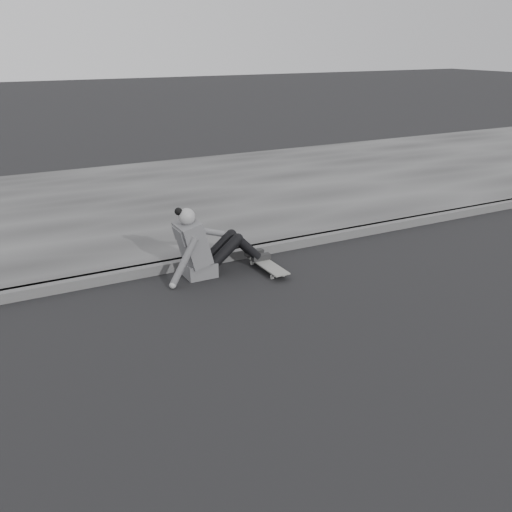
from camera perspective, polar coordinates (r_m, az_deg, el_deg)
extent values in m
cube|color=#4E4E4E|center=(8.56, 11.35, 2.64)|extent=(24.00, 0.16, 0.12)
cube|color=#3E3E3E|center=(10.96, 1.42, 7.03)|extent=(24.00, 6.00, 0.12)
cylinder|color=#A2A29D|center=(6.79, 1.63, -2.10)|extent=(0.03, 0.05, 0.05)
cylinder|color=#A2A29D|center=(6.86, 2.72, -1.87)|extent=(0.03, 0.05, 0.05)
cylinder|color=#A2A29D|center=(7.21, -0.40, -0.68)|extent=(0.03, 0.05, 0.05)
cylinder|color=#A2A29D|center=(7.28, 0.65, -0.48)|extent=(0.03, 0.05, 0.05)
cube|color=#323235|center=(6.82, 2.18, -1.77)|extent=(0.16, 0.04, 0.03)
cube|color=#323235|center=(7.24, 0.13, -0.37)|extent=(0.16, 0.04, 0.03)
cube|color=slate|center=(7.02, 1.13, -0.86)|extent=(0.20, 0.78, 0.02)
cube|color=#545457|center=(6.90, -5.71, -1.25)|extent=(0.36, 0.34, 0.18)
cube|color=#545457|center=(6.76, -6.36, 1.32)|extent=(0.37, 0.40, 0.57)
cube|color=#545457|center=(6.68, -7.43, 2.11)|extent=(0.14, 0.30, 0.20)
cylinder|color=gray|center=(6.67, -6.84, 3.20)|extent=(0.09, 0.09, 0.08)
sphere|color=gray|center=(6.64, -6.95, 3.92)|extent=(0.20, 0.20, 0.20)
sphere|color=black|center=(6.60, -7.77, 4.44)|extent=(0.09, 0.09, 0.09)
cylinder|color=black|center=(6.87, -3.05, 0.46)|extent=(0.43, 0.13, 0.39)
cylinder|color=black|center=(7.02, -3.67, 0.92)|extent=(0.43, 0.13, 0.39)
cylinder|color=black|center=(7.00, -0.82, 0.83)|extent=(0.35, 0.11, 0.36)
cylinder|color=black|center=(7.15, -1.48, 1.26)|extent=(0.35, 0.11, 0.36)
sphere|color=black|center=(6.89, -1.83, 1.74)|extent=(0.13, 0.13, 0.13)
sphere|color=black|center=(7.05, -2.48, 2.16)|extent=(0.13, 0.13, 0.13)
cube|color=#242424|center=(7.13, 0.51, -0.12)|extent=(0.24, 0.08, 0.07)
cube|color=#242424|center=(7.28, -0.17, 0.33)|extent=(0.24, 0.08, 0.07)
cylinder|color=#545457|center=(6.56, -7.24, -0.65)|extent=(0.38, 0.08, 0.58)
sphere|color=gray|center=(6.60, -8.33, -2.92)|extent=(0.08, 0.08, 0.08)
cylinder|color=#545457|center=(6.96, -5.04, 2.48)|extent=(0.48, 0.08, 0.21)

